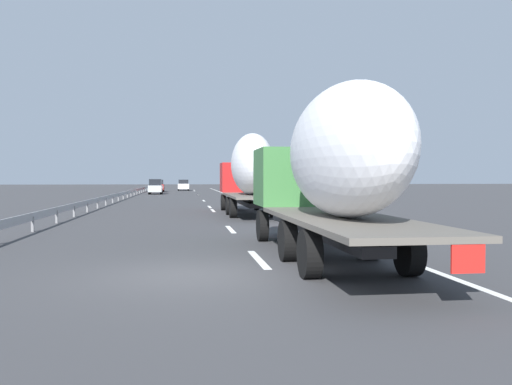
{
  "coord_description": "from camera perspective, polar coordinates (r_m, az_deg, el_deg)",
  "views": [
    {
      "loc": [
        -11.85,
        0.15,
        2.12
      ],
      "look_at": [
        18.15,
        -3.93,
        1.3
      ],
      "focal_mm": 37.92,
      "sensor_mm": 36.0,
      "label": 1
    }
  ],
  "objects": [
    {
      "name": "lane_stripe_6",
      "position": [
        67.9,
        -6.1,
        -0.25
      ],
      "size": [
        3.2,
        0.2,
        0.01
      ],
      "primitive_type": "cube",
      "color": "white",
      "rests_on": "ground_plane"
    },
    {
      "name": "car_white_van",
      "position": [
        91.12,
        -7.66,
        0.78
      ],
      "size": [
        4.37,
        1.84,
        1.84
      ],
      "color": "white",
      "rests_on": "ground_plane"
    },
    {
      "name": "road_sign",
      "position": [
        49.33,
        0.23,
        1.52
      ],
      "size": [
        0.1,
        0.9,
        3.02
      ],
      "color": "gray",
      "rests_on": "ground_plane"
    },
    {
      "name": "lane_stripe_4",
      "position": [
        50.53,
        -5.53,
        -0.86
      ],
      "size": [
        3.2,
        0.2,
        0.01
      ],
      "primitive_type": "cube",
      "color": "white",
      "rests_on": "ground_plane"
    },
    {
      "name": "guardrail_median",
      "position": [
        55.18,
        -13.83,
        -0.1
      ],
      "size": [
        94.0,
        0.1,
        0.76
      ],
      "color": "#9EA0A5",
      "rests_on": "ground_plane"
    },
    {
      "name": "truck_lead",
      "position": [
        30.78,
        -0.75,
        2.32
      ],
      "size": [
        12.37,
        2.55,
        4.54
      ],
      "color": "#B21919",
      "rests_on": "ground_plane"
    },
    {
      "name": "lane_stripe_0",
      "position": [
        14.14,
        0.26,
        -7.05
      ],
      "size": [
        3.2,
        0.2,
        0.01
      ],
      "primitive_type": "cube",
      "color": "white",
      "rests_on": "ground_plane"
    },
    {
      "name": "lane_stripe_1",
      "position": [
        22.29,
        -2.7,
        -3.9
      ],
      "size": [
        3.2,
        0.2,
        0.01
      ],
      "primitive_type": "cube",
      "color": "white",
      "rests_on": "ground_plane"
    },
    {
      "name": "tree_2",
      "position": [
        60.53,
        3.17,
        2.37
      ],
      "size": [
        3.45,
        3.45,
        4.77
      ],
      "color": "#472D19",
      "rests_on": "ground_plane"
    },
    {
      "name": "car_silver_hatch",
      "position": [
        71.88,
        -10.56,
        0.61
      ],
      "size": [
        4.49,
        1.74,
        1.97
      ],
      "color": "#ADB2B7",
      "rests_on": "ground_plane"
    },
    {
      "name": "lane_stripe_2",
      "position": [
        35.25,
        -4.57,
        -1.9
      ],
      "size": [
        3.2,
        0.2,
        0.01
      ],
      "primitive_type": "cube",
      "color": "white",
      "rests_on": "ground_plane"
    },
    {
      "name": "edge_line_right",
      "position": [
        57.17,
        -2.07,
        -0.58
      ],
      "size": [
        110.0,
        0.2,
        0.01
      ],
      "primitive_type": "cube",
      "color": "white",
      "rests_on": "ground_plane"
    },
    {
      "name": "lane_stripe_3",
      "position": [
        39.59,
        -4.92,
        -1.52
      ],
      "size": [
        3.2,
        0.2,
        0.01
      ],
      "primitive_type": "cube",
      "color": "white",
      "rests_on": "ground_plane"
    },
    {
      "name": "tree_1",
      "position": [
        81.5,
        0.41,
        3.11
      ],
      "size": [
        2.83,
        2.83,
        7.17
      ],
      "color": "#472D19",
      "rests_on": "ground_plane"
    },
    {
      "name": "lane_stripe_8",
      "position": [
        93.79,
        -6.56,
        0.24
      ],
      "size": [
        3.2,
        0.2,
        0.01
      ],
      "primitive_type": "cube",
      "color": "white",
      "rests_on": "ground_plane"
    },
    {
      "name": "ground_plane",
      "position": [
        51.89,
        -7.58,
        -0.81
      ],
      "size": [
        260.0,
        260.0,
        0.0
      ],
      "primitive_type": "plane",
      "color": "#38383A"
    },
    {
      "name": "truck_trailing",
      "position": [
        13.91,
        7.9,
        2.88
      ],
      "size": [
        12.33,
        2.55,
        4.3
      ],
      "color": "#387038",
      "rests_on": "ground_plane"
    },
    {
      "name": "lane_stripe_7",
      "position": [
        89.03,
        -6.49,
        0.17
      ],
      "size": [
        3.2,
        0.2,
        0.01
      ],
      "primitive_type": "cube",
      "color": "white",
      "rests_on": "ground_plane"
    },
    {
      "name": "lane_stripe_5",
      "position": [
        68.76,
        -6.12,
        -0.23
      ],
      "size": [
        3.2,
        0.2,
        0.01
      ],
      "primitive_type": "cube",
      "color": "white",
      "rests_on": "ground_plane"
    },
    {
      "name": "tree_0",
      "position": [
        53.47,
        5.87,
        3.14
      ],
      "size": [
        3.2,
        3.2,
        6.03
      ],
      "color": "#472D19",
      "rests_on": "ground_plane"
    },
    {
      "name": "car_red_compact",
      "position": [
        83.04,
        -10.32,
        0.7
      ],
      "size": [
        4.59,
        1.84,
        1.86
      ],
      "color": "red",
      "rests_on": "ground_plane"
    }
  ]
}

